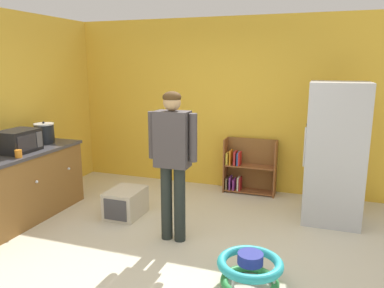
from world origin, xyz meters
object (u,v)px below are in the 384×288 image
(kitchen_counter, at_px, (18,187))
(microwave, at_px, (18,141))
(refrigerator, at_px, (335,153))
(standing_person, at_px, (173,153))
(orange_cup, at_px, (18,154))
(bookshelf, at_px, (247,169))
(pet_carrier, at_px, (126,203))
(crock_pot, at_px, (44,133))
(baby_walker, at_px, (250,270))

(kitchen_counter, relative_size, microwave, 4.01)
(refrigerator, relative_size, standing_person, 1.04)
(microwave, distance_m, orange_cup, 0.34)
(kitchen_counter, distance_m, orange_cup, 0.57)
(kitchen_counter, relative_size, orange_cup, 20.28)
(bookshelf, distance_m, pet_carrier, 2.00)
(refrigerator, relative_size, orange_cup, 18.74)
(microwave, distance_m, crock_pot, 0.54)
(refrigerator, distance_m, crock_pot, 3.92)
(baby_walker, distance_m, crock_pot, 3.42)
(refrigerator, bearing_deg, standing_person, -145.11)
(pet_carrier, relative_size, microwave, 1.15)
(baby_walker, relative_size, pet_carrier, 1.09)
(kitchen_counter, bearing_deg, orange_cup, -34.96)
(kitchen_counter, height_order, baby_walker, kitchen_counter)
(baby_walker, xyz_separation_m, crock_pot, (-3.13, 1.08, 0.88))
(bookshelf, bearing_deg, crock_pot, -150.75)
(refrigerator, relative_size, bookshelf, 2.09)
(bookshelf, distance_m, baby_walker, 2.60)
(baby_walker, height_order, orange_cup, orange_cup)
(baby_walker, bearing_deg, microwave, 170.02)
(orange_cup, bearing_deg, refrigerator, 23.24)
(bookshelf, bearing_deg, orange_cup, -136.00)
(kitchen_counter, xyz_separation_m, baby_walker, (3.08, -0.46, -0.29))
(orange_cup, bearing_deg, baby_walker, -5.98)
(bookshelf, height_order, crock_pot, crock_pot)
(pet_carrier, bearing_deg, orange_cup, -142.33)
(pet_carrier, bearing_deg, bookshelf, 47.94)
(microwave, bearing_deg, standing_person, 2.44)
(bookshelf, relative_size, pet_carrier, 1.54)
(bookshelf, xyz_separation_m, orange_cup, (-2.32, -2.24, 0.57))
(baby_walker, bearing_deg, standing_person, 148.04)
(bookshelf, height_order, microwave, microwave)
(bookshelf, bearing_deg, baby_walker, -78.21)
(microwave, relative_size, crock_pot, 1.56)
(kitchen_counter, bearing_deg, standing_person, 4.69)
(baby_walker, relative_size, microwave, 1.26)
(refrigerator, distance_m, bookshelf, 1.52)
(kitchen_counter, bearing_deg, refrigerator, 19.87)
(kitchen_counter, xyz_separation_m, crock_pot, (-0.05, 0.62, 0.59))
(baby_walker, xyz_separation_m, orange_cup, (-2.85, 0.30, 0.79))
(standing_person, height_order, crock_pot, standing_person)
(standing_person, xyz_separation_m, microwave, (-2.06, -0.09, 0.02))
(orange_cup, bearing_deg, microwave, 132.36)
(refrigerator, height_order, orange_cup, refrigerator)
(crock_pot, bearing_deg, standing_person, -12.07)
(refrigerator, relative_size, pet_carrier, 3.22)
(refrigerator, xyz_separation_m, standing_person, (-1.72, -1.20, 0.13))
(bookshelf, height_order, standing_person, standing_person)
(microwave, relative_size, orange_cup, 5.05)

